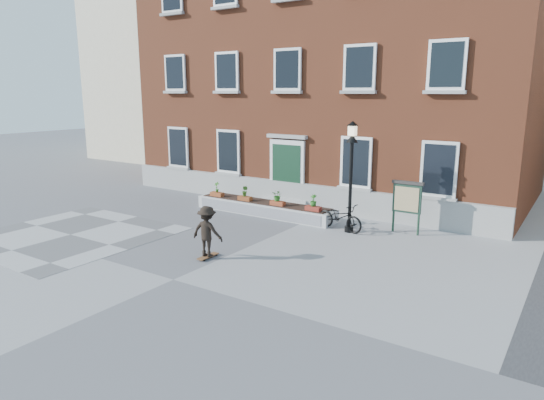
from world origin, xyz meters
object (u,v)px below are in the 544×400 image
Objects in this scene: bicycle at (340,217)px; notice_board at (407,199)px; skateboarder at (207,231)px; lamp_post at (351,161)px.

notice_board is at bearing -55.59° from bicycle.
bicycle is 2.42m from notice_board.
bicycle is 5.33m from skateboarder.
notice_board is at bearing 55.22° from skateboarder.
lamp_post is at bearing -79.41° from bicycle.
lamp_post is 2.10× the size of notice_board.
lamp_post is (0.37, -0.00, 2.04)m from bicycle.
skateboarder is at bearing 168.87° from bicycle.
notice_board reaches higher than bicycle.
bicycle is at bearing 179.96° from lamp_post.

